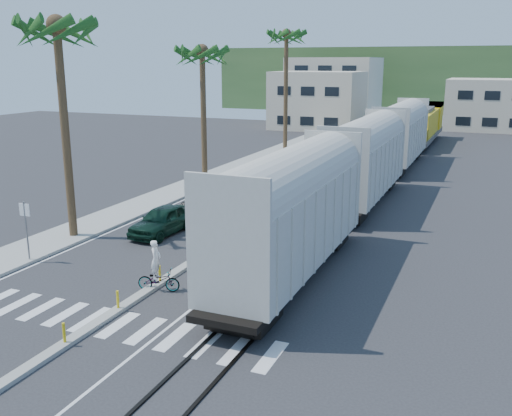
{
  "coord_description": "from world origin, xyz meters",
  "views": [
    {
      "loc": [
        12.74,
        -17.67,
        9.34
      ],
      "look_at": [
        1.72,
        8.66,
        2.0
      ],
      "focal_mm": 40.0,
      "sensor_mm": 36.0,
      "label": 1
    }
  ],
  "objects_px": {
    "car_lead": "(162,220)",
    "street_sign": "(26,223)",
    "cyclist": "(158,275)",
    "car_second": "(205,201)"
  },
  "relations": [
    {
      "from": "street_sign",
      "to": "cyclist",
      "type": "xyz_separation_m",
      "value": [
        7.62,
        -0.62,
        -1.28
      ]
    },
    {
      "from": "cyclist",
      "to": "car_lead",
      "type": "bearing_deg",
      "value": 16.93
    },
    {
      "from": "cyclist",
      "to": "street_sign",
      "type": "bearing_deg",
      "value": 71.78
    },
    {
      "from": "car_lead",
      "to": "cyclist",
      "type": "relative_size",
      "value": 2.16
    },
    {
      "from": "street_sign",
      "to": "cyclist",
      "type": "relative_size",
      "value": 1.36
    },
    {
      "from": "car_lead",
      "to": "street_sign",
      "type": "bearing_deg",
      "value": -114.48
    },
    {
      "from": "street_sign",
      "to": "car_lead",
      "type": "height_order",
      "value": "street_sign"
    },
    {
      "from": "car_second",
      "to": "cyclist",
      "type": "distance_m",
      "value": 13.12
    },
    {
      "from": "car_lead",
      "to": "car_second",
      "type": "xyz_separation_m",
      "value": [
        -0.12,
        5.31,
        -0.12
      ]
    },
    {
      "from": "street_sign",
      "to": "car_second",
      "type": "xyz_separation_m",
      "value": [
        3.32,
        11.78,
        -1.3
      ]
    }
  ]
}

